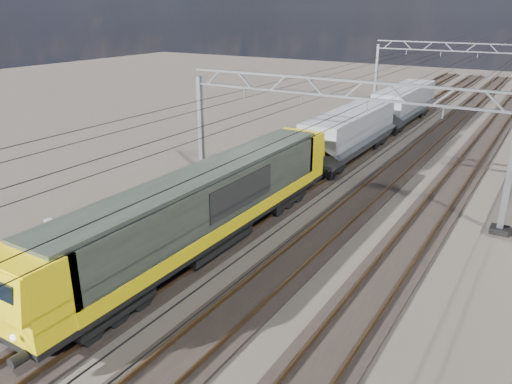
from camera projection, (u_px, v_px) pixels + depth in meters
The scene contains 12 objects.
ground at pixel (298, 220), 26.97m from camera, with size 160.00×160.00×0.00m, color black.
track_outer_west at pixel (208, 198), 29.89m from camera, with size 2.60×140.00×0.30m.
track_loco at pixel (266, 212), 27.93m from camera, with size 2.60×140.00×0.30m.
track_inner_east at pixel (332, 227), 25.96m from camera, with size 2.60×140.00×0.30m.
track_outer_east at pixel (409, 245), 24.00m from camera, with size 2.60×140.00×0.30m.
catenary_gantry_mid at pixel (331, 135), 28.81m from camera, with size 19.90×0.90×7.11m.
catenary_gantry_far at pixel (457, 71), 57.58m from camera, with size 19.90×0.90×7.11m.
overhead_wires at pixel (358, 93), 31.37m from camera, with size 12.03×140.00×0.53m.
locomotive at pixel (206, 205), 22.81m from camera, with size 2.76×21.10×3.62m.
hopper_wagon_lead at pixel (350, 131), 36.98m from camera, with size 3.38×13.00×3.25m.
hopper_wagon_mid at pixel (404, 102), 48.33m from camera, with size 3.38×13.00×3.25m.
trackside_cabinet at pixel (50, 226), 23.82m from camera, with size 0.51×0.42×1.34m.
Camera 1 is at (11.04, -22.28, 10.80)m, focal length 35.00 mm.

